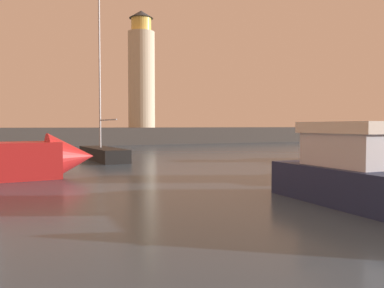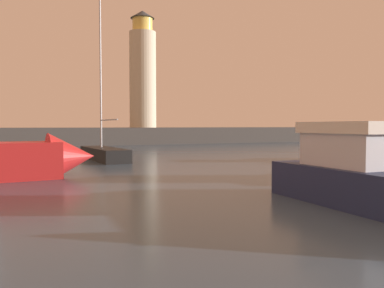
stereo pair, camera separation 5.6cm
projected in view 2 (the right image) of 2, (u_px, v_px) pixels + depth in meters
name	position (u px, v px, depth m)	size (l,w,h in m)	color
ground_plane	(126.00, 162.00, 25.93)	(220.00, 220.00, 0.00)	#384C60
breakwater	(75.00, 137.00, 47.20)	(88.42, 4.20, 2.12)	#423F3D
lighthouse	(143.00, 73.00, 50.23)	(3.34, 3.34, 14.63)	beige
motorboat_3	(367.00, 152.00, 25.63)	(2.50, 6.26, 2.29)	#1E284C
sailboat_moored	(104.00, 153.00, 27.06)	(2.17, 6.66, 11.32)	black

